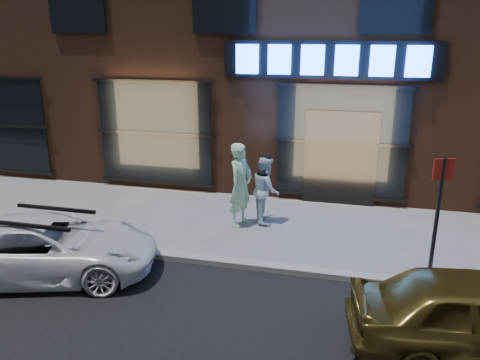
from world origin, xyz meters
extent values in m
plane|color=slate|center=(0.00, 0.00, 0.00)|extent=(90.00, 90.00, 0.00)
cube|color=gray|center=(0.00, 0.00, 0.06)|extent=(60.00, 0.25, 0.12)
cube|color=#54301E|center=(0.00, 8.00, 5.00)|extent=(30.00, 8.00, 10.00)
cube|color=black|center=(-0.40, 3.95, 3.60)|extent=(5.20, 0.06, 0.90)
cube|color=black|center=(0.00, 3.92, 1.20)|extent=(1.80, 0.10, 2.40)
cube|color=#FFBF72|center=(-5.00, 3.98, 1.60)|extent=(3.00, 0.04, 2.60)
cube|color=black|center=(-5.00, 3.94, 1.60)|extent=(3.20, 0.06, 2.80)
cube|color=#FFBF72|center=(0.00, 3.98, 1.60)|extent=(3.00, 0.04, 2.60)
cube|color=black|center=(0.00, 3.94, 1.60)|extent=(3.20, 0.06, 2.80)
cube|color=black|center=(-7.00, 3.94, 5.00)|extent=(1.60, 0.06, 1.60)
cube|color=#2659FF|center=(-2.40, 3.88, 3.60)|extent=(0.55, 0.12, 0.70)
cube|color=#2659FF|center=(-1.60, 3.88, 3.60)|extent=(0.55, 0.12, 0.70)
cube|color=#2659FF|center=(-0.80, 3.88, 3.60)|extent=(0.55, 0.12, 0.70)
cube|color=#2659FF|center=(0.00, 3.88, 3.60)|extent=(0.55, 0.12, 0.70)
cube|color=#2659FF|center=(0.80, 3.88, 3.60)|extent=(0.55, 0.12, 0.70)
cube|color=#2659FF|center=(1.60, 3.88, 3.60)|extent=(0.55, 0.12, 0.70)
imported|color=#BBF6DC|center=(-2.12, 1.99, 0.96)|extent=(0.67, 0.81, 1.91)
imported|color=white|center=(-1.60, 2.31, 0.78)|extent=(0.79, 0.90, 1.57)
imported|color=white|center=(-4.98, -1.09, 0.54)|extent=(4.27, 2.86, 1.09)
cylinder|color=#262628|center=(1.75, 0.30, 1.14)|extent=(0.07, 0.07, 2.28)
cube|color=#AC1C13|center=(1.75, 0.30, 2.07)|extent=(0.35, 0.16, 0.36)
camera|label=1|loc=(0.19, -7.72, 4.26)|focal=35.00mm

